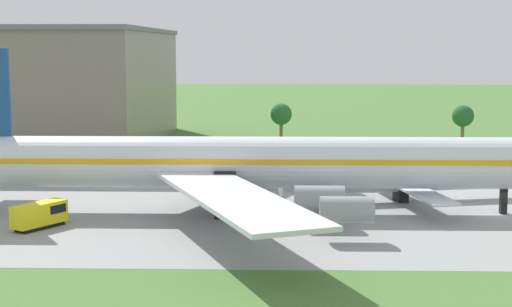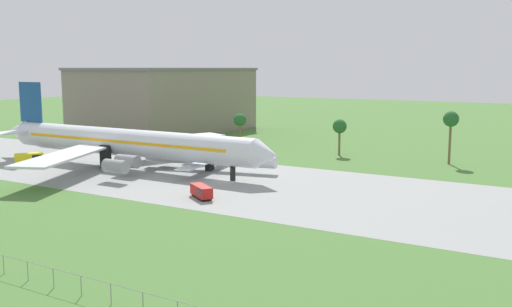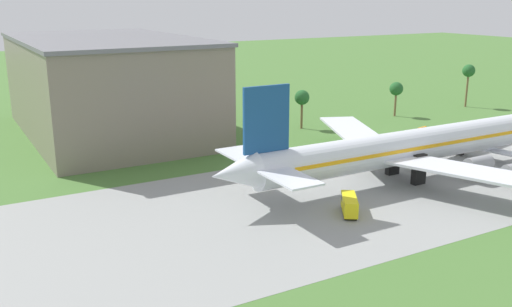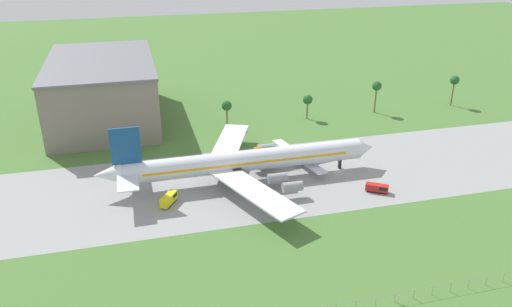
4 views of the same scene
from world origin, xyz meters
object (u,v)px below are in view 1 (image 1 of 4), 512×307
object	(u,v)px
jet_airliner	(244,163)
terminal_building	(63,87)
fuel_truck	(41,214)
regional_aircraft	(400,181)

from	to	relation	value
jet_airliner	terminal_building	bearing A→B (deg)	121.46
fuel_truck	terminal_building	world-z (taller)	terminal_building
regional_aircraft	terminal_building	xyz separation A→B (m)	(-56.27, 54.19, 8.59)
jet_airliner	fuel_truck	xyz separation A→B (m)	(-21.09, -8.35, -4.34)
regional_aircraft	fuel_truck	world-z (taller)	regional_aircraft
terminal_building	jet_airliner	bearing A→B (deg)	-58.54
jet_airliner	terminal_building	world-z (taller)	terminal_building
fuel_truck	terminal_building	distance (m)	71.98
jet_airliner	regional_aircraft	bearing A→B (deg)	20.09
jet_airliner	fuel_truck	bearing A→B (deg)	-158.40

